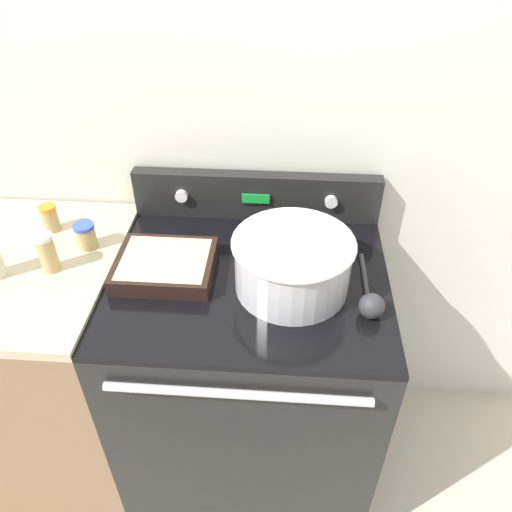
# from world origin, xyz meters

# --- Properties ---
(kitchen_wall) EXTENTS (8.00, 0.05, 2.50)m
(kitchen_wall) POSITION_xyz_m (0.00, 0.71, 1.25)
(kitchen_wall) COLOR silver
(kitchen_wall) RESTS_ON ground_plane
(stove_range) EXTENTS (0.81, 0.70, 0.93)m
(stove_range) POSITION_xyz_m (0.00, 0.34, 0.46)
(stove_range) COLOR black
(stove_range) RESTS_ON ground_plane
(control_panel) EXTENTS (0.81, 0.07, 0.16)m
(control_panel) POSITION_xyz_m (0.00, 0.65, 1.01)
(control_panel) COLOR black
(control_panel) RESTS_ON stove_range
(side_counter) EXTENTS (0.58, 0.67, 0.94)m
(side_counter) POSITION_xyz_m (-0.70, 0.34, 0.47)
(side_counter) COLOR #896B4C
(side_counter) RESTS_ON ground_plane
(mixing_bowl) EXTENTS (0.33, 0.33, 0.16)m
(mixing_bowl) POSITION_xyz_m (0.12, 0.30, 1.02)
(mixing_bowl) COLOR silver
(mixing_bowl) RESTS_ON stove_range
(casserole_dish) EXTENTS (0.28, 0.23, 0.05)m
(casserole_dish) POSITION_xyz_m (-0.24, 0.33, 0.95)
(casserole_dish) COLOR black
(casserole_dish) RESTS_ON stove_range
(ladle) EXTENTS (0.07, 0.28, 0.07)m
(ladle) POSITION_xyz_m (0.33, 0.21, 0.96)
(ladle) COLOR #333338
(ladle) RESTS_ON stove_range
(spice_jar_blue_cap) EXTENTS (0.06, 0.06, 0.08)m
(spice_jar_blue_cap) POSITION_xyz_m (-0.50, 0.42, 0.98)
(spice_jar_blue_cap) COLOR tan
(spice_jar_blue_cap) RESTS_ON side_counter
(spice_jar_white_cap) EXTENTS (0.05, 0.05, 0.12)m
(spice_jar_white_cap) POSITION_xyz_m (-0.57, 0.31, 1.00)
(spice_jar_white_cap) COLOR tan
(spice_jar_white_cap) RESTS_ON side_counter
(spice_jar_orange_cap) EXTENTS (0.05, 0.05, 0.09)m
(spice_jar_orange_cap) POSITION_xyz_m (-0.65, 0.51, 0.98)
(spice_jar_orange_cap) COLOR tan
(spice_jar_orange_cap) RESTS_ON side_counter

